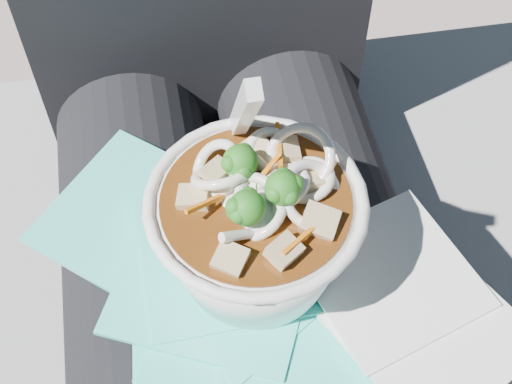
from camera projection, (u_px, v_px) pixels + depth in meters
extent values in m
cube|color=gray|center=(230.00, 306.00, 1.00)|extent=(1.01, 0.52, 0.47)
cylinder|color=black|center=(152.00, 313.00, 0.65)|extent=(0.16, 0.48, 0.16)
cylinder|color=black|center=(338.00, 281.00, 0.67)|extent=(0.16, 0.48, 0.16)
cube|color=#33D5C5|center=(253.00, 275.00, 0.58)|extent=(0.24, 0.22, 0.00)
cube|color=#33D5C5|center=(159.00, 228.00, 0.61)|extent=(0.23, 0.23, 0.00)
cube|color=#33D5C5|center=(250.00, 281.00, 0.57)|extent=(0.17, 0.17, 0.00)
cube|color=#33D5C5|center=(251.00, 314.00, 0.55)|extent=(0.20, 0.18, 0.00)
cube|color=#33D5C5|center=(246.00, 297.00, 0.56)|extent=(0.19, 0.21, 0.00)
cube|color=#33D5C5|center=(267.00, 320.00, 0.55)|extent=(0.21, 0.22, 0.00)
cube|color=#33D5C5|center=(314.00, 332.00, 0.54)|extent=(0.17, 0.15, 0.00)
cube|color=#33D5C5|center=(246.00, 262.00, 0.57)|extent=(0.20, 0.20, 0.00)
cube|color=#33D5C5|center=(215.00, 276.00, 0.56)|extent=(0.19, 0.19, 0.00)
cube|color=#33D5C5|center=(223.00, 243.00, 0.58)|extent=(0.14, 0.16, 0.00)
cube|color=white|center=(432.00, 331.00, 0.53)|extent=(0.16, 0.16, 0.00)
cube|color=white|center=(390.00, 276.00, 0.55)|extent=(0.15, 0.15, 0.00)
torus|color=white|center=(256.00, 202.00, 0.50)|extent=(0.16, 0.16, 0.01)
cylinder|color=#48240A|center=(256.00, 204.00, 0.50)|extent=(0.14, 0.14, 0.01)
torus|color=white|center=(252.00, 176.00, 0.51)|extent=(0.06, 0.06, 0.03)
torus|color=white|center=(307.00, 180.00, 0.50)|extent=(0.05, 0.05, 0.02)
torus|color=white|center=(300.00, 158.00, 0.51)|extent=(0.07, 0.06, 0.04)
torus|color=white|center=(222.00, 174.00, 0.50)|extent=(0.05, 0.05, 0.04)
torus|color=white|center=(312.00, 195.00, 0.49)|extent=(0.06, 0.07, 0.05)
torus|color=white|center=(217.00, 169.00, 0.50)|extent=(0.05, 0.06, 0.05)
torus|color=white|center=(270.00, 153.00, 0.52)|extent=(0.04, 0.04, 0.03)
torus|color=white|center=(283.00, 187.00, 0.50)|extent=(0.05, 0.05, 0.02)
torus|color=white|center=(262.00, 204.00, 0.49)|extent=(0.06, 0.06, 0.04)
torus|color=white|center=(257.00, 213.00, 0.49)|extent=(0.06, 0.07, 0.04)
torus|color=white|center=(256.00, 195.00, 0.50)|extent=(0.04, 0.04, 0.02)
torus|color=white|center=(252.00, 206.00, 0.49)|extent=(0.05, 0.06, 0.05)
cylinder|color=white|center=(240.00, 185.00, 0.50)|extent=(0.03, 0.02, 0.01)
cylinder|color=white|center=(242.00, 235.00, 0.47)|extent=(0.04, 0.02, 0.02)
cylinder|color=white|center=(270.00, 173.00, 0.50)|extent=(0.02, 0.03, 0.02)
cylinder|color=#77994A|center=(282.00, 198.00, 0.49)|extent=(0.01, 0.01, 0.01)
sphere|color=#165D15|center=(283.00, 188.00, 0.48)|extent=(0.03, 0.03, 0.03)
sphere|color=#165D15|center=(283.00, 176.00, 0.48)|extent=(0.01, 0.01, 0.01)
sphere|color=#165D15|center=(295.00, 184.00, 0.48)|extent=(0.01, 0.01, 0.01)
sphere|color=#165D15|center=(275.00, 194.00, 0.47)|extent=(0.01, 0.01, 0.01)
sphere|color=#165D15|center=(290.00, 196.00, 0.47)|extent=(0.01, 0.01, 0.01)
cylinder|color=#77994A|center=(241.00, 172.00, 0.50)|extent=(0.01, 0.01, 0.01)
sphere|color=#165D15|center=(240.00, 162.00, 0.49)|extent=(0.03, 0.03, 0.03)
sphere|color=#165D15|center=(243.00, 171.00, 0.49)|extent=(0.01, 0.01, 0.01)
sphere|color=#165D15|center=(244.00, 151.00, 0.50)|extent=(0.01, 0.01, 0.01)
sphere|color=#165D15|center=(230.00, 163.00, 0.49)|extent=(0.01, 0.01, 0.01)
sphere|color=#165D15|center=(245.00, 153.00, 0.50)|extent=(0.01, 0.01, 0.01)
cylinder|color=#77994A|center=(247.00, 218.00, 0.48)|extent=(0.01, 0.01, 0.01)
sphere|color=#165D15|center=(247.00, 208.00, 0.47)|extent=(0.03, 0.03, 0.03)
sphere|color=#165D15|center=(249.00, 196.00, 0.47)|extent=(0.01, 0.01, 0.01)
sphere|color=#165D15|center=(235.00, 207.00, 0.46)|extent=(0.01, 0.01, 0.01)
sphere|color=#165D15|center=(235.00, 211.00, 0.47)|extent=(0.01, 0.01, 0.01)
sphere|color=#165D15|center=(239.00, 215.00, 0.47)|extent=(0.01, 0.01, 0.01)
cube|color=orange|center=(211.00, 201.00, 0.48)|extent=(0.04, 0.03, 0.02)
cube|color=orange|center=(279.00, 144.00, 0.51)|extent=(0.01, 0.05, 0.01)
cube|color=orange|center=(225.00, 176.00, 0.50)|extent=(0.04, 0.03, 0.02)
cube|color=orange|center=(261.00, 177.00, 0.49)|extent=(0.03, 0.03, 0.01)
cube|color=orange|center=(306.00, 234.00, 0.47)|extent=(0.04, 0.03, 0.01)
cube|color=orange|center=(260.00, 186.00, 0.50)|extent=(0.04, 0.01, 0.01)
cube|color=tan|center=(311.00, 182.00, 0.50)|extent=(0.02, 0.02, 0.02)
cube|color=tan|center=(285.00, 152.00, 0.52)|extent=(0.02, 0.03, 0.02)
cube|color=tan|center=(258.00, 154.00, 0.52)|extent=(0.03, 0.03, 0.02)
cube|color=tan|center=(216.00, 174.00, 0.50)|extent=(0.03, 0.03, 0.02)
cube|color=tan|center=(194.00, 199.00, 0.50)|extent=(0.03, 0.02, 0.02)
cube|color=tan|center=(230.00, 260.00, 0.47)|extent=(0.03, 0.03, 0.02)
cube|color=tan|center=(284.00, 251.00, 0.47)|extent=(0.03, 0.03, 0.02)
cube|color=tan|center=(319.00, 223.00, 0.48)|extent=(0.03, 0.03, 0.02)
ellipsoid|color=silver|center=(257.00, 209.00, 0.49)|extent=(0.03, 0.04, 0.01)
cube|color=silver|center=(245.00, 111.00, 0.47)|extent=(0.01, 0.08, 0.12)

